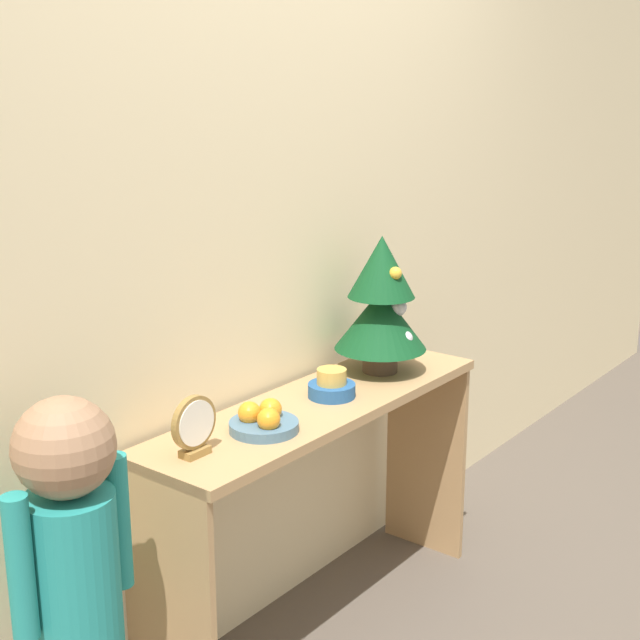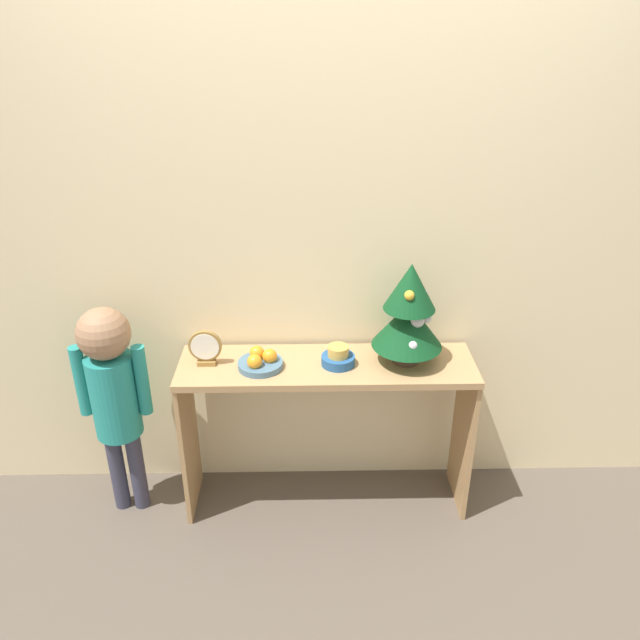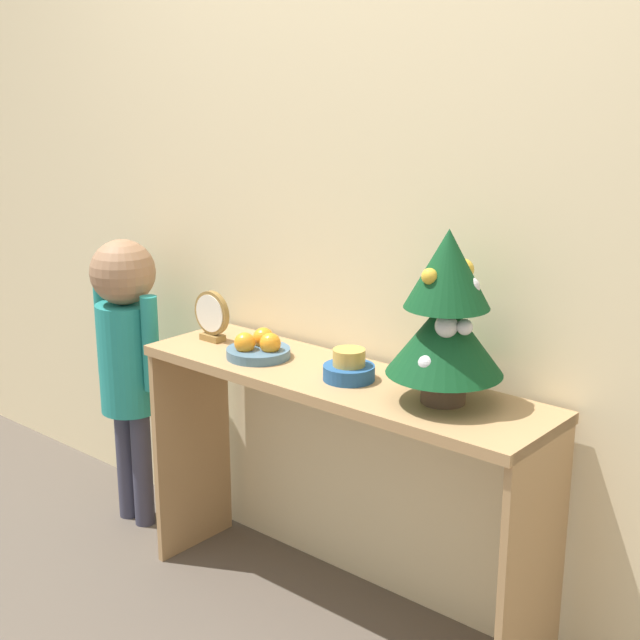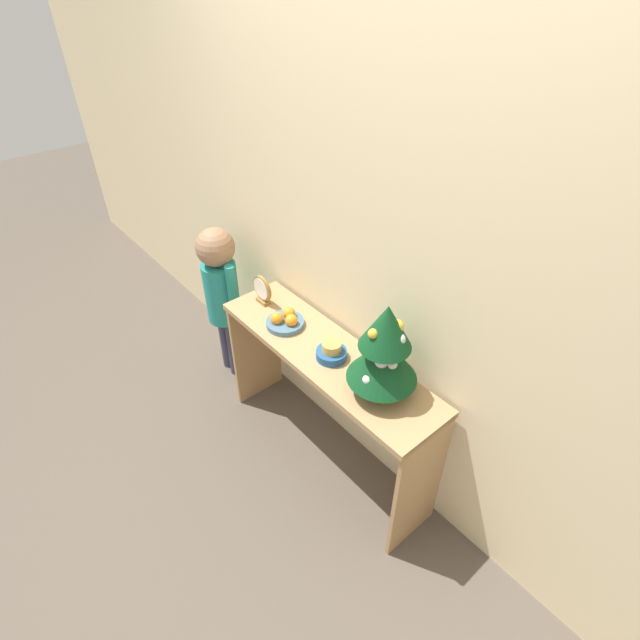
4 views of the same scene
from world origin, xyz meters
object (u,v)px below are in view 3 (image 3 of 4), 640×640
mini_tree (446,315)px  fruit_bowl (259,348)px  child_figure (127,343)px  singing_bowl (349,368)px  desk_clock (212,316)px

mini_tree → fruit_bowl: (-0.61, -0.04, -0.20)m
mini_tree → fruit_bowl: 0.65m
fruit_bowl → child_figure: child_figure is taller
mini_tree → child_figure: bearing=-178.3°
singing_bowl → desk_clock: desk_clock is taller
desk_clock → child_figure: bearing=-176.2°
fruit_bowl → child_figure: bearing=-180.0°
mini_tree → child_figure: 1.28m
mini_tree → fruit_bowl: mini_tree is taller
singing_bowl → desk_clock: 0.55m
mini_tree → singing_bowl: 0.35m
mini_tree → desk_clock: size_ratio=2.80×
fruit_bowl → child_figure: size_ratio=0.18×
mini_tree → singing_bowl: size_ratio=3.13×
singing_bowl → child_figure: child_figure is taller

